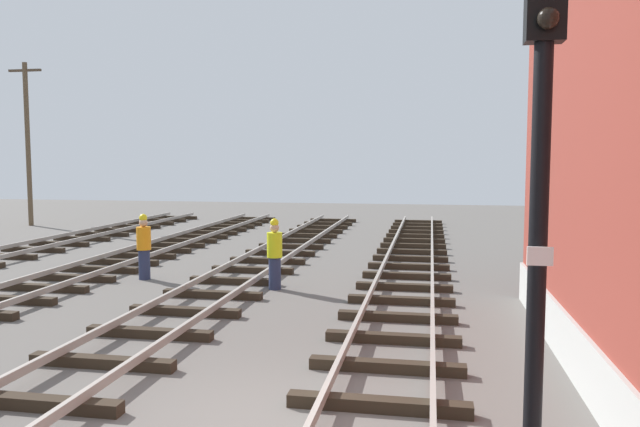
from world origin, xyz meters
name	(u,v)px	position (x,y,z in m)	size (l,w,h in m)	color
ground_plane	(259,427)	(0.00, 0.00, 0.00)	(80.00, 80.00, 0.00)	#605B56
track_near_building	(373,427)	(1.45, 0.00, 0.13)	(2.50, 52.94, 0.32)	#2D2319
track_centre	(36,400)	(-3.14, 0.00, 0.13)	(2.50, 52.94, 0.32)	#2D2319
signal_mast	(541,148)	(3.14, -1.06, 3.50)	(0.36, 0.40, 5.59)	black
utility_pole_far	(28,141)	(-18.29, 21.07, 4.35)	(1.80, 0.24, 8.32)	brown
track_worker_foreground	(275,254)	(-1.89, 8.11, 0.93)	(0.40, 0.40, 1.87)	#262D4C
track_worker_distant	(144,247)	(-5.88, 8.75, 0.93)	(0.40, 0.40, 1.87)	#262D4C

